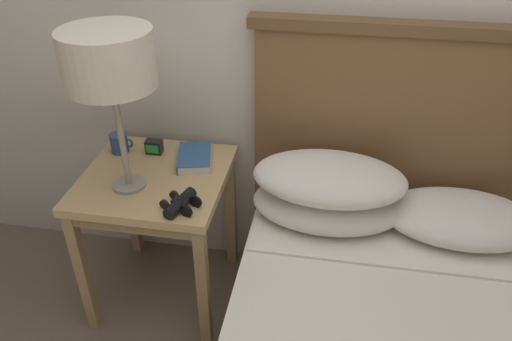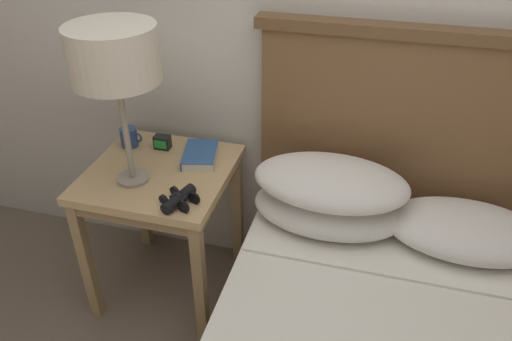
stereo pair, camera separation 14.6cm
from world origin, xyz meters
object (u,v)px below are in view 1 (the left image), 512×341
Objects in this scene: nightstand at (156,192)px; alarm_clock at (154,147)px; book_on_nightstand at (194,158)px; table_lamp at (109,61)px; coffee_mug at (120,143)px.

nightstand is 9.45× the size of alarm_clock.
book_on_nightstand is at bearing 42.80° from nightstand.
alarm_clock is (0.01, 0.26, -0.48)m from table_lamp.
table_lamp is 2.63× the size of book_on_nightstand.
alarm_clock is at bearing 108.66° from nightstand.
table_lamp is 0.55m from coffee_mug.
book_on_nightstand is at bearing -4.48° from coffee_mug.
table_lamp is at bearing -126.25° from nightstand.
alarm_clock is (-0.06, 0.17, 0.12)m from nightstand.
table_lamp is 0.58m from book_on_nightstand.
book_on_nightstand is 3.36× the size of alarm_clock.
coffee_mug is 0.15m from alarm_clock.
coffee_mug is (-0.14, 0.24, -0.47)m from table_lamp.
coffee_mug is (-0.21, 0.15, 0.13)m from nightstand.
book_on_nightstand is 0.34m from coffee_mug.
alarm_clock is at bearing 87.43° from table_lamp.
nightstand is at bearing 53.75° from table_lamp.
book_on_nightstand is at bearing 47.02° from table_lamp.
nightstand is 6.42× the size of coffee_mug.
table_lamp is 8.86× the size of alarm_clock.
alarm_clock is (-0.19, 0.04, 0.01)m from book_on_nightstand.
table_lamp is (-0.07, -0.09, 0.60)m from nightstand.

